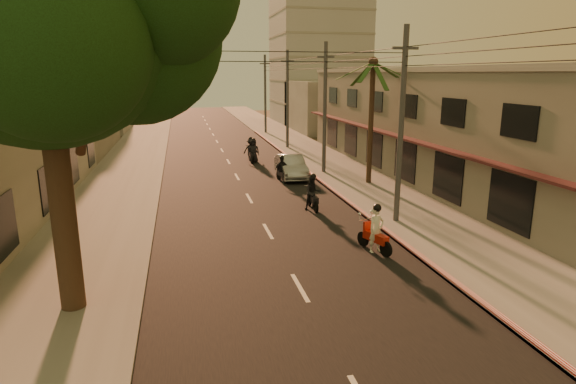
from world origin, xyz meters
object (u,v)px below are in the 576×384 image
scooter_far_a (254,151)px  palm_tree (373,69)px  scooter_red (376,231)px  scooter_mid_a (313,193)px  broadleaf_tree (57,13)px  parked_car (291,166)px  scooter_mid_b (282,170)px  scooter_far_b (251,150)px

scooter_far_a → palm_tree: bearing=-42.5°
scooter_red → palm_tree: bearing=51.7°
scooter_red → scooter_mid_a: (-0.81, 6.44, -0.02)m
broadleaf_tree → parked_car: broadleaf_tree is taller
broadleaf_tree → scooter_mid_b: (9.32, 15.79, -7.69)m
scooter_red → scooter_far_a: (-1.79, 20.62, 0.01)m
broadleaf_tree → scooter_far_b: (8.46, 23.96, -7.59)m
scooter_mid_a → parked_car: bearing=85.0°
scooter_mid_a → scooter_mid_b: bearing=91.5°
scooter_far_a → scooter_far_b: bearing=110.5°
palm_tree → scooter_mid_b: size_ratio=4.64×
broadleaf_tree → parked_car: size_ratio=2.56×
scooter_mid_a → broadleaf_tree: bearing=-137.3°
scooter_mid_b → palm_tree: bearing=-28.3°
scooter_mid_b → scooter_far_b: 8.22m
palm_tree → scooter_far_b: palm_tree is taller
scooter_far_a → parked_car: (1.63, -6.18, -0.12)m
palm_tree → scooter_far_a: palm_tree is taller
scooter_mid_b → scooter_far_a: bearing=87.8°
parked_car → broadleaf_tree: bearing=-119.3°
scooter_far_b → palm_tree: bearing=-59.6°
scooter_far_b → parked_car: size_ratio=0.42×
scooter_red → scooter_mid_a: size_ratio=1.02×
palm_tree → scooter_far_b: 13.39m
broadleaf_tree → scooter_mid_b: size_ratio=6.84×
scooter_far_b → parked_car: bearing=-77.1°
scooter_mid_a → scooter_far_a: (-0.98, 14.17, 0.03)m
scooter_red → scooter_far_b: scooter_red is taller
scooter_red → scooter_far_a: 20.70m
palm_tree → scooter_mid_b: palm_tree is taller
scooter_mid_a → scooter_far_a: scooter_far_a is taller
parked_car → scooter_mid_a: bearing=-92.9°
scooter_far_b → parked_car: (1.73, -7.06, -0.11)m
scooter_mid_a → scooter_far_b: bearing=93.8°
palm_tree → scooter_red: bearing=-110.5°
palm_tree → scooter_far_b: size_ratio=4.15×
scooter_far_a → scooter_far_b: scooter_far_a is taller
scooter_far_a → scooter_mid_a: bearing=-71.8°
scooter_far_b → broadleaf_tree: bearing=-110.3°
scooter_mid_b → scooter_far_a: (-0.77, 7.29, 0.11)m
scooter_mid_a → scooter_mid_b: (-0.21, 6.89, -0.08)m
scooter_red → parked_car: size_ratio=0.42×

